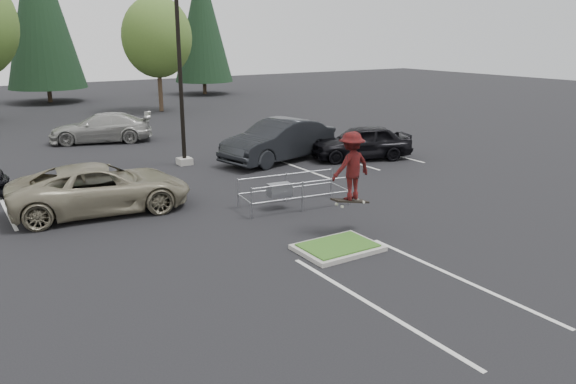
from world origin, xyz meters
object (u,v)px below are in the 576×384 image
decid_c (157,40)px  car_r_charc (279,141)px  skateboarder (351,166)px  car_far_silver (103,128)px  conif_b (40,6)px  cart_corral (283,190)px  car_r_black (362,142)px  light_pole (179,61)px  car_l_tan (100,188)px  conif_c (202,21)px

decid_c → car_r_charc: size_ratio=1.45×
skateboarder → car_far_silver: size_ratio=0.41×
conif_b → cart_corral: size_ratio=3.83×
skateboarder → car_r_black: (6.80, 7.61, -1.20)m
conif_b → car_r_black: (8.00, -31.89, -7.05)m
light_pole → skateboarder: bearing=-86.4°
car_l_tan → skateboarder: bearing=-129.3°
skateboarder → car_r_charc: size_ratio=0.38×
conif_c → car_l_tan: conif_c is taller
conif_c → cart_corral: (-13.23, -35.45, -6.20)m
conif_c → car_far_silver: (-15.09, -19.98, -6.07)m
skateboarder → car_r_charc: skateboarder is taller
car_r_charc → decid_c: bearing=163.0°
conif_c → car_r_charc: 31.21m
skateboarder → conif_c: bearing=-110.6°
car_l_tan → conif_b: bearing=-0.5°
conif_c → car_r_black: conif_c is taller
car_l_tan → car_far_silver: 12.97m
cart_corral → car_l_tan: bearing=158.3°
car_r_charc → car_r_black: size_ratio=1.23×
light_pole → skateboarder: (0.70, -11.00, -2.56)m
decid_c → skateboarder: bearing=-99.4°
decid_c → conif_b: (-5.99, 10.67, 2.59)m
skateboarder → conif_b: bearing=-90.4°
decid_c → car_l_tan: size_ratio=1.45×
skateboarder → car_l_tan: (-5.70, 6.00, -1.20)m
light_pole → car_r_black: 9.05m
decid_c → conif_c: 12.65m
conif_c → car_far_silver: bearing=-127.1°
conif_c → skateboarder: bearing=-108.4°
car_r_charc → cart_corral: bearing=-43.2°
light_pole → car_r_black: light_pole is taller
decid_c → car_r_black: (2.01, -21.22, -4.45)m
decid_c → skateboarder: decid_c is taller
conif_c → car_far_silver: size_ratio=2.33×
car_l_tan → car_r_black: (12.50, 1.61, 0.00)m
light_pole → decid_c: bearing=72.9°
conif_b → car_r_charc: conif_b is taller
car_l_tan → car_r_charc: 9.61m
conif_c → skateboarder: size_ratio=5.63×
decid_c → conif_b: 12.51m
skateboarder → car_l_tan: size_ratio=0.39×
conif_b → conif_c: 14.07m
car_r_charc → car_r_black: bearing=50.7°
car_far_silver → skateboarder: bearing=26.2°
decid_c → car_l_tan: 25.52m
decid_c → skateboarder: size_ratio=3.78×
cart_corral → skateboarder: size_ratio=1.70×
cart_corral → skateboarder: bearing=-74.5°
light_pole → cart_corral: 8.86m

